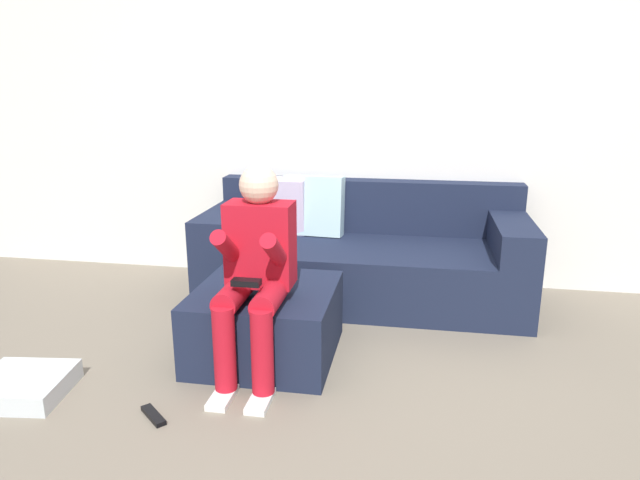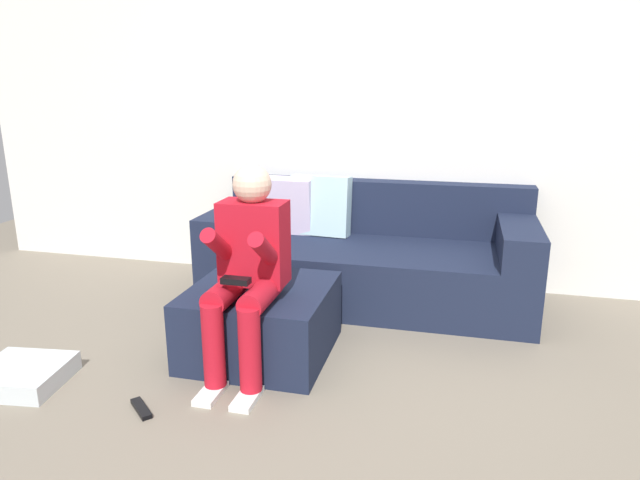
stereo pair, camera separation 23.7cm
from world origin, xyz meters
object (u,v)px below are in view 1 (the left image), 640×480
object	(u,v)px
person_seated	(255,265)
storage_bin	(23,386)
couch_sectional	(361,256)
ottoman	(266,322)
remote_near_ottoman	(153,415)

from	to	relation	value
person_seated	storage_bin	distance (m)	1.27
storage_bin	couch_sectional	bearing A→B (deg)	47.74
couch_sectional	ottoman	bearing A→B (deg)	-112.66
storage_bin	remote_near_ottoman	bearing A→B (deg)	-5.97
person_seated	remote_near_ottoman	size ratio (longest dim) A/B	5.81
person_seated	couch_sectional	bearing A→B (deg)	71.16
storage_bin	remote_near_ottoman	distance (m)	0.72
ottoman	person_seated	size ratio (longest dim) A/B	0.70
couch_sectional	ottoman	size ratio (longest dim) A/B	2.90
remote_near_ottoman	couch_sectional	bearing A→B (deg)	107.55
storage_bin	ottoman	bearing A→B (deg)	30.49
ottoman	storage_bin	distance (m)	1.24
person_seated	storage_bin	world-z (taller)	person_seated
couch_sectional	person_seated	world-z (taller)	person_seated
storage_bin	remote_near_ottoman	xyz separation A→B (m)	(0.71, -0.07, -0.04)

